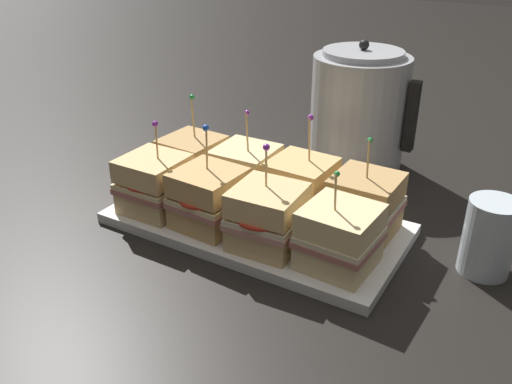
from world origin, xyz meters
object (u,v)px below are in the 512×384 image
Objects in this scene: sandwich_front_center_left at (209,199)px; sandwich_front_far_right at (339,237)px; sandwich_front_far_left at (154,184)px; sandwich_front_center_right at (267,217)px; kettle_steel at (359,111)px; drinking_glass at (489,237)px; sandwich_back_center_right at (301,188)px; sandwich_back_far_right at (365,205)px; sandwich_back_far_left at (193,161)px; sandwich_back_center_left at (246,174)px; serving_platter at (256,223)px.

sandwich_front_center_left is 1.12× the size of sandwich_front_far_right.
sandwich_front_center_right reaches higher than sandwich_front_far_left.
sandwich_front_far_left is at bearing -118.73° from kettle_steel.
drinking_glass is at bearing 16.43° from sandwich_front_center_left.
drinking_glass is at bearing 1.74° from sandwich_back_center_right.
sandwich_back_far_right is (0.12, -0.00, -0.00)m from sandwich_back_center_right.
sandwich_front_center_right is at bearing -88.91° from sandwich_back_center_right.
sandwich_front_far_left is 0.92× the size of sandwich_back_center_right.
sandwich_front_far_left is 0.55m from drinking_glass.
sandwich_front_far_left is at bearing -161.39° from sandwich_back_far_right.
sandwich_front_center_left reaches higher than drinking_glass.
drinking_glass is (0.53, 0.01, -0.01)m from sandwich_back_far_left.
sandwich_back_center_right is (-0.00, 0.12, -0.00)m from sandwich_front_center_right.
sandwich_front_center_left is 1.00× the size of sandwich_back_center_left.
sandwich_front_center_right is at bearing -0.50° from sandwich_front_far_left.
sandwich_back_center_right is 0.31m from drinking_glass.
sandwich_front_center_right is 0.26m from sandwich_back_far_left.
drinking_glass is at bearing -40.67° from kettle_steel.
sandwich_front_center_right is 0.33m from drinking_glass.
drinking_glass is (0.19, 0.01, -0.01)m from sandwich_back_far_right.
sandwich_front_center_right is 1.01× the size of sandwich_back_far_right.
kettle_steel reaches higher than sandwich_front_far_left.
kettle_steel is at bearing 91.58° from sandwich_back_center_right.
serving_platter is at bearing 132.87° from sandwich_front_center_right.
sandwich_back_far_left is at bearing -128.14° from kettle_steel.
sandwich_front_far_left is 0.93× the size of sandwich_back_far_left.
sandwich_front_center_left is 0.65× the size of kettle_steel.
sandwich_front_center_left reaches higher than sandwich_front_far_left.
sandwich_back_far_left reaches higher than sandwich_front_center_right.
sandwich_front_far_right is 0.86× the size of sandwich_back_center_right.
sandwich_front_far_right is at bearing -146.74° from drinking_glass.
sandwich_back_center_left is 1.04× the size of sandwich_back_far_right.
sandwich_front_far_left reaches higher than serving_platter.
sandwich_front_far_right is at bearing -26.17° from sandwich_back_center_left.
kettle_steel is at bearing 61.27° from sandwich_front_far_left.
sandwich_back_center_right is at bearing 91.09° from sandwich_front_center_right.
sandwich_back_far_left is 0.66× the size of kettle_steel.
sandwich_front_far_right is at bearing -43.45° from sandwich_back_center_right.
sandwich_back_center_right is at bearing 45.45° from sandwich_front_center_left.
sandwich_back_far_left is at bearing -179.13° from sandwich_back_center_left.
kettle_steel is at bearing 82.11° from serving_platter.
sandwich_front_center_left is at bearing -104.90° from kettle_steel.
sandwich_back_far_left is at bearing -179.52° from sandwich_back_center_right.
serving_platter is at bearing 162.48° from sandwich_front_far_right.
sandwich_front_far_right is 0.58× the size of kettle_steel.
sandwich_back_far_left is at bearing 153.02° from sandwich_front_center_right.
kettle_steel is at bearing 75.10° from sandwich_front_center_left.
sandwich_back_far_right is at bearing 18.10° from serving_platter.
serving_platter is 3.22× the size of sandwich_front_far_right.
sandwich_back_far_left is 0.34m from sandwich_back_far_right.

